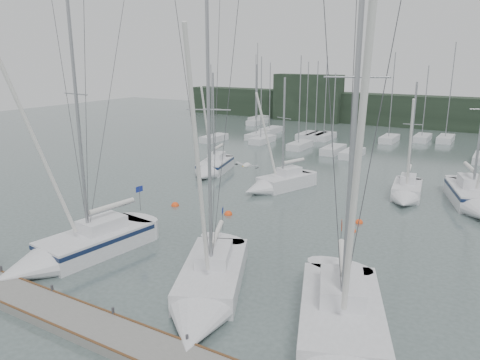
{
  "coord_description": "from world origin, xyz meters",
  "views": [
    {
      "loc": [
        11.98,
        -16.76,
        11.26
      ],
      "look_at": [
        -0.98,
        5.0,
        4.47
      ],
      "focal_mm": 35.0,
      "sensor_mm": 36.0,
      "label": 1
    }
  ],
  "objects_px": {
    "sailboat_mid_b": "(274,184)",
    "buoy_b": "(352,231)",
    "buoy_c": "(175,206)",
    "buoy_d": "(359,223)",
    "sailboat_mid_a": "(211,168)",
    "sailboat_mid_c": "(406,194)",
    "sailboat_near_center": "(206,295)",
    "sailboat_mid_d": "(475,201)",
    "buoy_a": "(228,215)",
    "sailboat_near_left": "(69,251)",
    "sailboat_near_right": "(343,348)"
  },
  "relations": [
    {
      "from": "sailboat_near_right",
      "to": "sailboat_mid_a",
      "type": "xyz_separation_m",
      "value": [
        -20.54,
        21.49,
        -0.08
      ]
    },
    {
      "from": "sailboat_mid_b",
      "to": "buoy_c",
      "type": "relative_size",
      "value": 16.94
    },
    {
      "from": "sailboat_near_left",
      "to": "sailboat_mid_d",
      "type": "xyz_separation_m",
      "value": [
        18.71,
        21.97,
        0.02
      ]
    },
    {
      "from": "sailboat_mid_b",
      "to": "buoy_d",
      "type": "distance_m",
      "value": 9.66
    },
    {
      "from": "sailboat_near_center",
      "to": "sailboat_mid_b",
      "type": "bearing_deg",
      "value": 82.64
    },
    {
      "from": "buoy_d",
      "to": "sailboat_mid_c",
      "type": "bearing_deg",
      "value": 77.04
    },
    {
      "from": "sailboat_near_center",
      "to": "sailboat_near_right",
      "type": "height_order",
      "value": "sailboat_near_right"
    },
    {
      "from": "buoy_c",
      "to": "buoy_d",
      "type": "bearing_deg",
      "value": 14.87
    },
    {
      "from": "sailboat_near_center",
      "to": "sailboat_mid_a",
      "type": "distance_m",
      "value": 24.75
    },
    {
      "from": "sailboat_mid_a",
      "to": "buoy_b",
      "type": "relative_size",
      "value": 18.77
    },
    {
      "from": "sailboat_near_left",
      "to": "buoy_d",
      "type": "height_order",
      "value": "sailboat_near_left"
    },
    {
      "from": "sailboat_near_left",
      "to": "sailboat_near_right",
      "type": "xyz_separation_m",
      "value": [
        16.14,
        -0.83,
        0.02
      ]
    },
    {
      "from": "sailboat_near_left",
      "to": "sailboat_mid_a",
      "type": "bearing_deg",
      "value": 109.07
    },
    {
      "from": "buoy_d",
      "to": "buoy_a",
      "type": "bearing_deg",
      "value": -159.97
    },
    {
      "from": "sailboat_near_left",
      "to": "sailboat_mid_b",
      "type": "bearing_deg",
      "value": 86.64
    },
    {
      "from": "sailboat_mid_b",
      "to": "sailboat_mid_d",
      "type": "relative_size",
      "value": 0.83
    },
    {
      "from": "sailboat_near_center",
      "to": "sailboat_mid_c",
      "type": "height_order",
      "value": "sailboat_near_center"
    },
    {
      "from": "sailboat_near_center",
      "to": "sailboat_near_right",
      "type": "relative_size",
      "value": 0.85
    },
    {
      "from": "sailboat_mid_b",
      "to": "buoy_d",
      "type": "bearing_deg",
      "value": -5.43
    },
    {
      "from": "sailboat_near_right",
      "to": "sailboat_mid_a",
      "type": "distance_m",
      "value": 29.73
    },
    {
      "from": "sailboat_near_left",
      "to": "sailboat_mid_d",
      "type": "relative_size",
      "value": 1.26
    },
    {
      "from": "sailboat_near_center",
      "to": "sailboat_mid_d",
      "type": "relative_size",
      "value": 1.22
    },
    {
      "from": "buoy_a",
      "to": "sailboat_near_right",
      "type": "bearing_deg",
      "value": -43.72
    },
    {
      "from": "sailboat_mid_d",
      "to": "buoy_a",
      "type": "xyz_separation_m",
      "value": [
        -15.3,
        -10.62,
        -0.63
      ]
    },
    {
      "from": "buoy_a",
      "to": "buoy_b",
      "type": "distance_m",
      "value": 8.89
    },
    {
      "from": "sailboat_near_center",
      "to": "buoy_c",
      "type": "height_order",
      "value": "sailboat_near_center"
    },
    {
      "from": "sailboat_mid_d",
      "to": "buoy_d",
      "type": "bearing_deg",
      "value": -149.72
    },
    {
      "from": "buoy_a",
      "to": "buoy_d",
      "type": "xyz_separation_m",
      "value": [
        8.71,
        3.18,
        0.0
      ]
    },
    {
      "from": "sailboat_near_left",
      "to": "sailboat_mid_b",
      "type": "distance_m",
      "value": 19.02
    },
    {
      "from": "sailboat_mid_a",
      "to": "sailboat_mid_b",
      "type": "bearing_deg",
      "value": -28.75
    },
    {
      "from": "sailboat_mid_d",
      "to": "buoy_a",
      "type": "bearing_deg",
      "value": -163.45
    },
    {
      "from": "sailboat_mid_a",
      "to": "sailboat_mid_c",
      "type": "height_order",
      "value": "sailboat_mid_a"
    },
    {
      "from": "sailboat_near_center",
      "to": "sailboat_mid_b",
      "type": "relative_size",
      "value": 1.48
    },
    {
      "from": "sailboat_mid_c",
      "to": "buoy_c",
      "type": "relative_size",
      "value": 16.48
    },
    {
      "from": "sailboat_near_right",
      "to": "buoy_b",
      "type": "xyz_separation_m",
      "value": [
        -3.95,
        13.51,
        -0.64
      ]
    },
    {
      "from": "sailboat_mid_b",
      "to": "buoy_b",
      "type": "height_order",
      "value": "sailboat_mid_b"
    },
    {
      "from": "sailboat_mid_c",
      "to": "buoy_a",
      "type": "xyz_separation_m",
      "value": [
        -10.34,
        -10.24,
        -0.52
      ]
    },
    {
      "from": "sailboat_mid_c",
      "to": "buoy_d",
      "type": "bearing_deg",
      "value": -110.93
    },
    {
      "from": "buoy_d",
      "to": "buoy_b",
      "type": "bearing_deg",
      "value": -87.8
    },
    {
      "from": "sailboat_near_center",
      "to": "sailboat_mid_b",
      "type": "distance_m",
      "value": 19.57
    },
    {
      "from": "sailboat_near_left",
      "to": "sailboat_mid_c",
      "type": "height_order",
      "value": "sailboat_near_left"
    },
    {
      "from": "sailboat_near_left",
      "to": "sailboat_mid_a",
      "type": "height_order",
      "value": "sailboat_near_left"
    },
    {
      "from": "sailboat_mid_b",
      "to": "sailboat_near_center",
      "type": "bearing_deg",
      "value": -52.3
    },
    {
      "from": "buoy_a",
      "to": "sailboat_mid_b",
      "type": "bearing_deg",
      "value": 89.82
    },
    {
      "from": "buoy_d",
      "to": "sailboat_mid_b",
      "type": "bearing_deg",
      "value": 154.26
    },
    {
      "from": "sailboat_mid_b",
      "to": "buoy_b",
      "type": "bearing_deg",
      "value": -14.24
    },
    {
      "from": "sailboat_near_left",
      "to": "buoy_a",
      "type": "height_order",
      "value": "sailboat_near_left"
    },
    {
      "from": "sailboat_mid_b",
      "to": "buoy_a",
      "type": "xyz_separation_m",
      "value": [
        -0.02,
        -7.37,
        -0.52
      ]
    },
    {
      "from": "buoy_c",
      "to": "buoy_d",
      "type": "xyz_separation_m",
      "value": [
        13.33,
        3.54,
        0.0
      ]
    },
    {
      "from": "buoy_b",
      "to": "buoy_c",
      "type": "relative_size",
      "value": 0.92
    }
  ]
}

